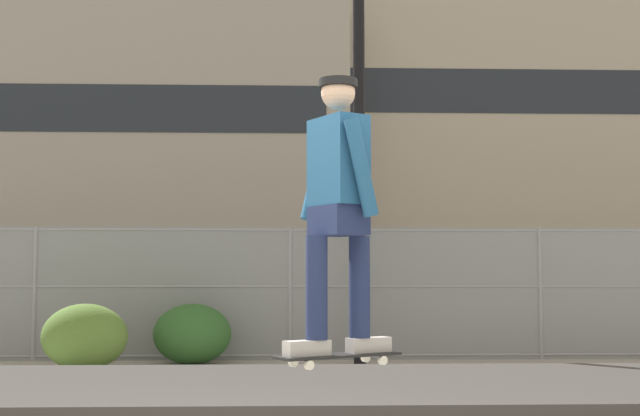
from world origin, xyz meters
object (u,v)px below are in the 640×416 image
(parked_car_mid, at_px, (483,294))
(shrub_left, at_px, (85,337))
(shrub_center, at_px, (192,334))
(skater, at_px, (338,195))
(skateboard, at_px, (339,356))
(street_lamp, at_px, (359,68))
(parked_car_near, at_px, (162,294))

(parked_car_mid, xyz_separation_m, shrub_left, (-5.93, -3.98, -0.43))
(shrub_left, height_order, shrub_center, shrub_left)
(skater, bearing_deg, parked_car_mid, 72.22)
(skateboard, distance_m, street_lamp, 7.06)
(shrub_center, bearing_deg, parked_car_near, 104.61)
(parked_car_near, bearing_deg, skateboard, -75.71)
(street_lamp, bearing_deg, shrub_left, -170.88)
(skater, relative_size, parked_car_mid, 0.38)
(skateboard, xyz_separation_m, shrub_left, (-2.84, 5.66, -0.29))
(street_lamp, distance_m, parked_car_near, 5.77)
(skateboard, relative_size, parked_car_mid, 0.18)
(street_lamp, bearing_deg, parked_car_near, 130.77)
(skater, xyz_separation_m, street_lamp, (0.65, 6.22, 2.32))
(street_lamp, distance_m, shrub_left, 5.02)
(street_lamp, xyz_separation_m, shrub_left, (-3.49, -0.56, -3.57))
(shrub_left, relative_size, shrub_center, 1.03)
(shrub_center, bearing_deg, skater, -75.90)
(skater, relative_size, shrub_center, 1.64)
(skateboard, xyz_separation_m, parked_car_near, (-2.52, 9.88, 0.14))
(street_lamp, relative_size, shrub_center, 6.14)
(shrub_center, bearing_deg, skateboard, -75.90)
(skater, bearing_deg, skateboard, -108.43)
(shrub_left, bearing_deg, skater, -63.32)
(parked_car_near, bearing_deg, shrub_left, -94.39)
(skater, height_order, street_lamp, street_lamp)
(parked_car_mid, height_order, shrub_left, parked_car_mid)
(skateboard, relative_size, parked_car_near, 0.18)
(skateboard, height_order, shrub_center, shrub_center)
(parked_car_mid, bearing_deg, skateboard, -107.78)
(parked_car_near, bearing_deg, shrub_center, -75.39)
(skater, xyz_separation_m, parked_car_near, (-2.52, 9.88, -0.83))
(skateboard, xyz_separation_m, shrub_center, (-1.58, 6.27, -0.30))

